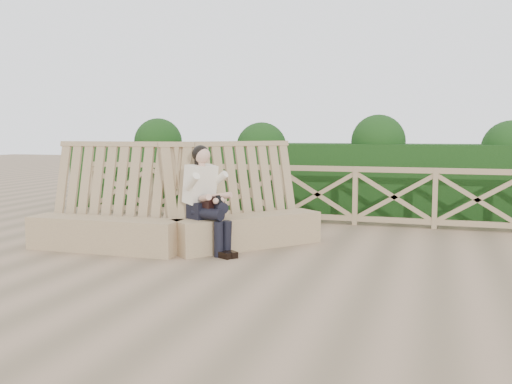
% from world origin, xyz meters
% --- Properties ---
extents(ground, '(60.00, 60.00, 0.00)m').
position_xyz_m(ground, '(0.00, 0.00, 0.00)').
color(ground, brown).
rests_on(ground, ground).
extents(bench, '(4.05, 2.37, 1.62)m').
position_xyz_m(bench, '(-1.51, 0.51, 0.41)').
color(bench, '#8F6E52').
rests_on(bench, ground).
extents(woman, '(0.96, 0.76, 1.56)m').
position_xyz_m(woman, '(-0.99, 0.38, 0.82)').
color(woman, black).
rests_on(woman, ground).
extents(guardrail, '(10.10, 0.09, 1.10)m').
position_xyz_m(guardrail, '(0.00, 3.50, 0.55)').
color(guardrail, '#917254').
rests_on(guardrail, ground).
extents(hedge, '(12.00, 1.20, 1.50)m').
position_xyz_m(hedge, '(0.00, 4.70, 0.75)').
color(hedge, black).
rests_on(hedge, ground).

